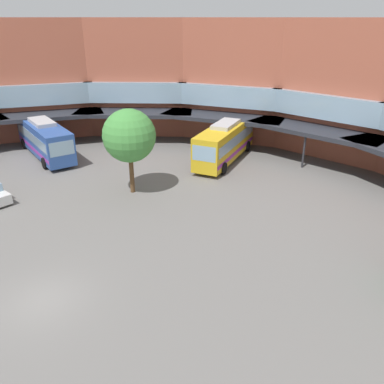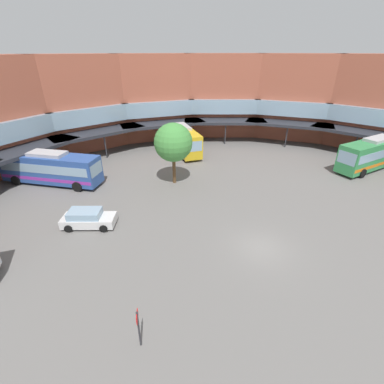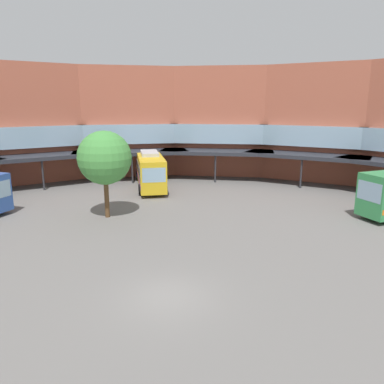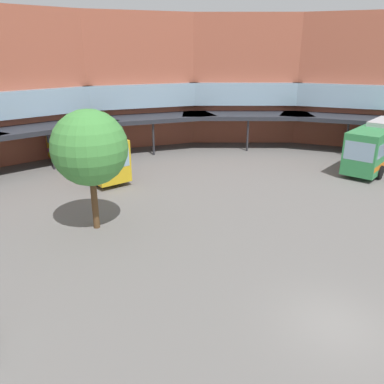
% 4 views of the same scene
% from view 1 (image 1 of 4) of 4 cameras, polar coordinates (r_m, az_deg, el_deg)
% --- Properties ---
extents(ground_plane, '(115.79, 115.79, 0.00)m').
position_cam_1_polar(ground_plane, '(21.90, -20.62, -14.48)').
color(ground_plane, slate).
extents(station_building, '(72.90, 38.67, 13.04)m').
position_cam_1_polar(station_building, '(35.45, 0.57, 12.94)').
color(station_building, '#AD5942').
rests_on(station_building, ground).
extents(bus_0, '(3.07, 10.85, 3.82)m').
position_cam_1_polar(bus_0, '(39.02, 4.80, 7.31)').
color(bus_0, gold).
rests_on(bus_0, ground).
extents(bus_1, '(10.78, 8.16, 3.71)m').
position_cam_1_polar(bus_1, '(42.86, -20.56, 7.32)').
color(bus_1, '#2D519E').
rests_on(bus_1, ground).
extents(plaza_tree, '(4.14, 4.14, 6.78)m').
position_cam_1_polar(plaza_tree, '(30.98, -9.07, 8.00)').
color(plaza_tree, brown).
rests_on(plaza_tree, ground).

